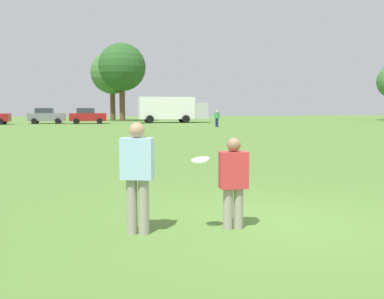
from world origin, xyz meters
The scene contains 11 objects.
ground_plane centered at (0.00, 0.00, 0.00)m, with size 185.59×185.59×0.00m, color #517A33.
player_thrower centered at (-2.16, -0.27, 0.93)m, with size 0.51×0.37×1.66m.
player_defender centered at (-0.70, -0.21, 0.79)m, with size 0.44×0.26×1.41m.
frisbee centered at (-1.24, -0.36, 1.10)m, with size 0.28×0.27×0.09m.
traffic_cone centered at (0.17, 3.07, 0.23)m, with size 0.32×0.32×0.48m.
parked_car_center centered at (-11.33, 47.07, 0.92)m, with size 4.29×2.38×1.82m.
parked_car_mid_right centered at (-6.54, 46.10, 0.92)m, with size 4.29×2.38×1.82m.
box_truck centered at (3.51, 47.96, 1.75)m, with size 8.61×3.29×3.18m.
bystander_sideline_watcher centered at (6.62, 35.44, 0.92)m, with size 0.50×0.50×1.63m.
tree_west_maple centered at (-3.90, 58.10, 6.86)m, with size 6.14×6.14×9.97m.
tree_center_elm centered at (-2.54, 56.66, 7.50)m, with size 6.71×6.71×10.90m.
Camera 1 is at (-2.34, -6.72, 1.87)m, focal length 41.25 mm.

